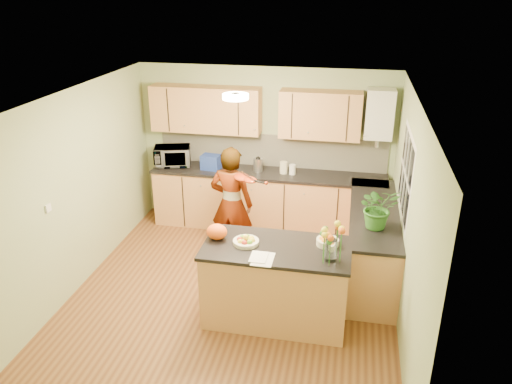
# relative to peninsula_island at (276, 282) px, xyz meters

# --- Properties ---
(floor) EXTENTS (4.50, 4.50, 0.00)m
(floor) POSITION_rel_peninsula_island_xyz_m (-0.60, 0.35, -0.47)
(floor) COLOR brown
(floor) RESTS_ON ground
(ceiling) EXTENTS (4.00, 4.50, 0.02)m
(ceiling) POSITION_rel_peninsula_island_xyz_m (-0.60, 0.35, 2.03)
(ceiling) COLOR white
(ceiling) RESTS_ON wall_back
(wall_back) EXTENTS (4.00, 0.02, 2.50)m
(wall_back) POSITION_rel_peninsula_island_xyz_m (-0.60, 2.60, 0.78)
(wall_back) COLOR #98A878
(wall_back) RESTS_ON floor
(wall_front) EXTENTS (4.00, 0.02, 2.50)m
(wall_front) POSITION_rel_peninsula_island_xyz_m (-0.60, -1.90, 0.78)
(wall_front) COLOR #98A878
(wall_front) RESTS_ON floor
(wall_left) EXTENTS (0.02, 4.50, 2.50)m
(wall_left) POSITION_rel_peninsula_island_xyz_m (-2.60, 0.35, 0.78)
(wall_left) COLOR #98A878
(wall_left) RESTS_ON floor
(wall_right) EXTENTS (0.02, 4.50, 2.50)m
(wall_right) POSITION_rel_peninsula_island_xyz_m (1.40, 0.35, 0.78)
(wall_right) COLOR #98A878
(wall_right) RESTS_ON floor
(back_counter) EXTENTS (3.64, 0.62, 0.94)m
(back_counter) POSITION_rel_peninsula_island_xyz_m (-0.50, 2.30, -0.00)
(back_counter) COLOR tan
(back_counter) RESTS_ON floor
(right_counter) EXTENTS (0.62, 2.24, 0.94)m
(right_counter) POSITION_rel_peninsula_island_xyz_m (1.10, 1.20, -0.00)
(right_counter) COLOR tan
(right_counter) RESTS_ON floor
(splashback) EXTENTS (3.60, 0.02, 0.52)m
(splashback) POSITION_rel_peninsula_island_xyz_m (-0.50, 2.58, 0.73)
(splashback) COLOR beige
(splashback) RESTS_ON back_counter
(upper_cabinets) EXTENTS (3.20, 0.34, 0.70)m
(upper_cabinets) POSITION_rel_peninsula_island_xyz_m (-0.78, 2.43, 1.38)
(upper_cabinets) COLOR tan
(upper_cabinets) RESTS_ON wall_back
(boiler) EXTENTS (0.40, 0.30, 0.86)m
(boiler) POSITION_rel_peninsula_island_xyz_m (1.10, 2.44, 1.42)
(boiler) COLOR white
(boiler) RESTS_ON wall_back
(window_right) EXTENTS (0.01, 1.30, 1.05)m
(window_right) POSITION_rel_peninsula_island_xyz_m (1.39, 0.95, 1.08)
(window_right) COLOR white
(window_right) RESTS_ON wall_right
(light_switch) EXTENTS (0.02, 0.09, 0.09)m
(light_switch) POSITION_rel_peninsula_island_xyz_m (-2.58, -0.25, 0.83)
(light_switch) COLOR white
(light_switch) RESTS_ON wall_left
(ceiling_lamp) EXTENTS (0.30, 0.30, 0.07)m
(ceiling_lamp) POSITION_rel_peninsula_island_xyz_m (-0.60, 0.65, 1.99)
(ceiling_lamp) COLOR #FFEABF
(ceiling_lamp) RESTS_ON ceiling
(peninsula_island) EXTENTS (1.65, 0.84, 0.94)m
(peninsula_island) POSITION_rel_peninsula_island_xyz_m (0.00, 0.00, 0.00)
(peninsula_island) COLOR tan
(peninsula_island) RESTS_ON floor
(fruit_dish) EXTENTS (0.29, 0.29, 0.10)m
(fruit_dish) POSITION_rel_peninsula_island_xyz_m (-0.35, 0.00, 0.51)
(fruit_dish) COLOR beige
(fruit_dish) RESTS_ON peninsula_island
(orange_bowl) EXTENTS (0.25, 0.25, 0.15)m
(orange_bowl) POSITION_rel_peninsula_island_xyz_m (0.55, 0.15, 0.53)
(orange_bowl) COLOR beige
(orange_bowl) RESTS_ON peninsula_island
(flower_vase) EXTENTS (0.29, 0.29, 0.53)m
(flower_vase) POSITION_rel_peninsula_island_xyz_m (0.60, -0.18, 0.82)
(flower_vase) COLOR silver
(flower_vase) RESTS_ON peninsula_island
(orange_bag) EXTENTS (0.28, 0.26, 0.18)m
(orange_bag) POSITION_rel_peninsula_island_xyz_m (-0.70, 0.05, 0.56)
(orange_bag) COLOR #FA5B14
(orange_bag) RESTS_ON peninsula_island
(papers) EXTENTS (0.22, 0.30, 0.01)m
(papers) POSITION_rel_peninsula_island_xyz_m (-0.10, -0.30, 0.48)
(papers) COLOR white
(papers) RESTS_ON peninsula_island
(violinist) EXTENTS (0.64, 0.45, 1.65)m
(violinist) POSITION_rel_peninsula_island_xyz_m (-0.83, 1.27, 0.35)
(violinist) COLOR #D6A883
(violinist) RESTS_ON floor
(violin) EXTENTS (0.65, 0.56, 0.16)m
(violin) POSITION_rel_peninsula_island_xyz_m (-0.63, 1.05, 0.85)
(violin) COLOR #591D05
(violin) RESTS_ON violinist
(microwave) EXTENTS (0.64, 0.51, 0.31)m
(microwave) POSITION_rel_peninsula_island_xyz_m (-2.05, 2.31, 0.62)
(microwave) COLOR white
(microwave) RESTS_ON back_counter
(blue_box) EXTENTS (0.31, 0.24, 0.23)m
(blue_box) POSITION_rel_peninsula_island_xyz_m (-1.40, 2.26, 0.58)
(blue_box) COLOR navy
(blue_box) RESTS_ON back_counter
(kettle) EXTENTS (0.15, 0.15, 0.27)m
(kettle) POSITION_rel_peninsula_island_xyz_m (-0.66, 2.31, 0.58)
(kettle) COLOR silver
(kettle) RESTS_ON back_counter
(jar_cream) EXTENTS (0.16, 0.16, 0.18)m
(jar_cream) POSITION_rel_peninsula_island_xyz_m (-0.26, 2.30, 0.56)
(jar_cream) COLOR beige
(jar_cream) RESTS_ON back_counter
(jar_white) EXTENTS (0.12, 0.12, 0.15)m
(jar_white) POSITION_rel_peninsula_island_xyz_m (-0.12, 2.28, 0.54)
(jar_white) COLOR white
(jar_white) RESTS_ON back_counter
(potted_plant) EXTENTS (0.58, 0.54, 0.53)m
(potted_plant) POSITION_rel_peninsula_island_xyz_m (1.10, 0.71, 0.73)
(potted_plant) COLOR #306C24
(potted_plant) RESTS_ON right_counter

